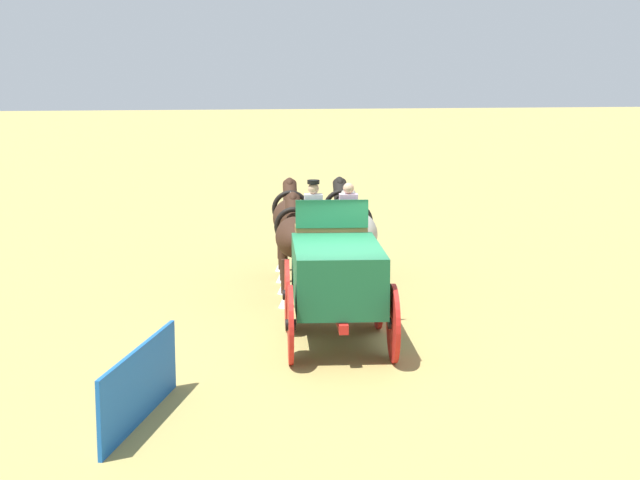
{
  "coord_description": "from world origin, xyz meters",
  "views": [
    {
      "loc": [
        -17.66,
        3.32,
        5.03
      ],
      "look_at": [
        4.48,
        -0.44,
        1.2
      ],
      "focal_mm": 56.3,
      "sensor_mm": 36.0,
      "label": 1
    }
  ],
  "objects": [
    {
      "name": "ground_plane",
      "position": [
        0.0,
        0.0,
        0.0
      ],
      "size": [
        220.0,
        220.0,
        0.0
      ],
      "primitive_type": "plane",
      "color": "#9E8C4C"
    },
    {
      "name": "show_wagon",
      "position": [
        0.15,
        -0.02,
        1.29
      ],
      "size": [
        5.98,
        2.26,
        2.88
      ],
      "color": "#195B38",
      "rests_on": "ground"
    },
    {
      "name": "draft_horse_rear_near",
      "position": [
        3.86,
        0.22,
        1.35
      ],
      "size": [
        2.98,
        1.08,
        2.22
      ],
      "color": "#331E14",
      "rests_on": "ground"
    },
    {
      "name": "draft_horse_rear_off",
      "position": [
        3.69,
        -1.07,
        1.43
      ],
      "size": [
        3.04,
        1.22,
        2.31
      ],
      "color": "#9E998E",
      "rests_on": "ground"
    },
    {
      "name": "draft_horse_lead_near",
      "position": [
        6.43,
        -0.06,
        1.39
      ],
      "size": [
        3.01,
        1.14,
        2.27
      ],
      "color": "#331E14",
      "rests_on": "ground"
    },
    {
      "name": "draft_horse_lead_off",
      "position": [
        6.29,
        -1.36,
        1.4
      ],
      "size": [
        3.14,
        1.14,
        2.28
      ],
      "color": "black",
      "rests_on": "ground"
    },
    {
      "name": "sponsor_banner",
      "position": [
        -3.53,
        3.56,
        0.55
      ],
      "size": [
        3.05,
        1.09,
        1.1
      ],
      "primitive_type": "cube",
      "rotation": [
        0.0,
        0.0,
        -0.33
      ],
      "color": "#1959B2",
      "rests_on": "ground"
    }
  ]
}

